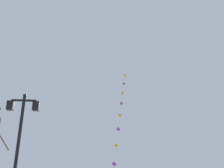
% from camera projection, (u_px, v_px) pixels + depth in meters
% --- Properties ---
extents(twin_lantern_lamp_post, '(1.38, 0.28, 5.02)m').
position_uv_depth(twin_lantern_lamp_post, '(20.00, 128.00, 10.14)').
color(twin_lantern_lamp_post, black).
rests_on(twin_lantern_lamp_post, ground_plane).
extents(kite_train, '(2.97, 10.30, 14.07)m').
position_uv_depth(kite_train, '(120.00, 115.00, 24.75)').
color(kite_train, brown).
rests_on(kite_train, ground_plane).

